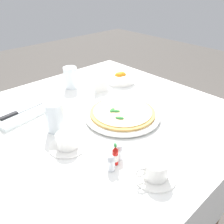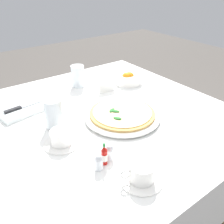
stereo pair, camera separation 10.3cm
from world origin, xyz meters
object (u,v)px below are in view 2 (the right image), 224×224
at_px(napkin_folded, 24,109).
at_px(coffee_cup_center_back, 61,138).
at_px(dinner_knife, 24,106).
at_px(pizza_plate, 122,116).
at_px(coffee_cup_far_right, 141,173).
at_px(pizza, 122,113).
at_px(water_glass_left_edge, 78,77).
at_px(pepper_shaker, 99,163).
at_px(citrus_bowl, 128,79).
at_px(salt_shaker, 110,153).
at_px(water_glass_far_left, 54,115).
at_px(hot_sauce_bottle, 104,155).
at_px(menu_card, 107,87).

bearing_deg(napkin_folded, coffee_cup_center_back, -93.96).
relative_size(napkin_folded, dinner_knife, 1.22).
xyz_separation_m(pizza_plate, coffee_cup_far_right, (-0.18, -0.32, 0.02)).
bearing_deg(pizza_plate, napkin_folded, 136.15).
relative_size(pizza, dinner_knife, 1.42).
height_order(water_glass_left_edge, pepper_shaker, water_glass_left_edge).
distance_m(pizza_plate, citrus_bowl, 0.38).
xyz_separation_m(coffee_cup_far_right, pepper_shaker, (-0.07, 0.12, -0.00)).
relative_size(water_glass_left_edge, dinner_knife, 0.58).
height_order(pizza_plate, salt_shaker, salt_shaker).
bearing_deg(dinner_knife, water_glass_far_left, -79.94).
height_order(pizza, dinner_knife, pizza).
bearing_deg(citrus_bowl, pizza, -133.65).
bearing_deg(coffee_cup_center_back, napkin_folded, 95.45).
distance_m(coffee_cup_far_right, hot_sauce_bottle, 0.13).
bearing_deg(pepper_shaker, salt_shaker, 19.65).
bearing_deg(coffee_cup_center_back, hot_sauce_bottle, -69.69).
relative_size(pizza_plate, citrus_bowl, 2.15).
bearing_deg(napkin_folded, water_glass_far_left, -82.27).
bearing_deg(water_glass_far_left, dinner_knife, 106.36).
bearing_deg(water_glass_left_edge, pepper_shaker, -113.81).
bearing_deg(dinner_knife, salt_shaker, -82.36).
bearing_deg(coffee_cup_center_back, pizza_plate, 2.66).
bearing_deg(dinner_knife, pizza, -50.47).
relative_size(dinner_knife, pepper_shaker, 3.48).
distance_m(water_glass_far_left, dinner_knife, 0.21).
relative_size(coffee_cup_far_right, water_glass_left_edge, 1.14).
bearing_deg(napkin_folded, menu_card, -17.46).
height_order(salt_shaker, pepper_shaker, same).
xyz_separation_m(napkin_folded, salt_shaker, (0.12, -0.49, 0.02)).
xyz_separation_m(coffee_cup_far_right, coffee_cup_center_back, (-0.11, 0.30, -0.00)).
relative_size(coffee_cup_center_back, hot_sauce_bottle, 1.57).
distance_m(pizza_plate, coffee_cup_far_right, 0.36).
height_order(pizza, water_glass_far_left, water_glass_far_left).
height_order(coffee_cup_far_right, citrus_bowl, citrus_bowl).
bearing_deg(pepper_shaker, water_glass_left_edge, 66.19).
xyz_separation_m(pizza_plate, water_glass_far_left, (-0.26, 0.11, 0.04)).
height_order(water_glass_left_edge, water_glass_far_left, water_glass_far_left).
bearing_deg(salt_shaker, pizza, 42.66).
bearing_deg(water_glass_far_left, menu_card, 21.62).
bearing_deg(coffee_cup_center_back, citrus_bowl, 27.59).
bearing_deg(menu_card, pepper_shaker, 62.14).
relative_size(dinner_knife, citrus_bowl, 1.31).
height_order(water_glass_far_left, menu_card, water_glass_far_left).
height_order(water_glass_far_left, pepper_shaker, water_glass_far_left).
xyz_separation_m(pizza_plate, coffee_cup_center_back, (-0.29, -0.01, 0.01)).
bearing_deg(water_glass_left_edge, pizza, -92.29).
distance_m(hot_sauce_bottle, menu_card, 0.54).
bearing_deg(hot_sauce_bottle, napkin_folded, 100.92).
bearing_deg(salt_shaker, citrus_bowl, 44.83).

